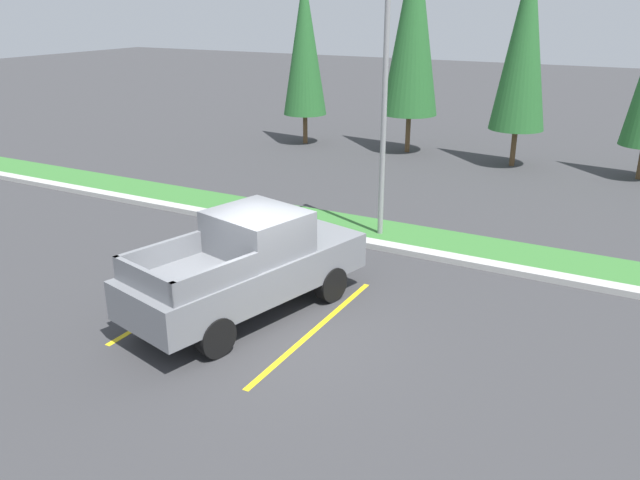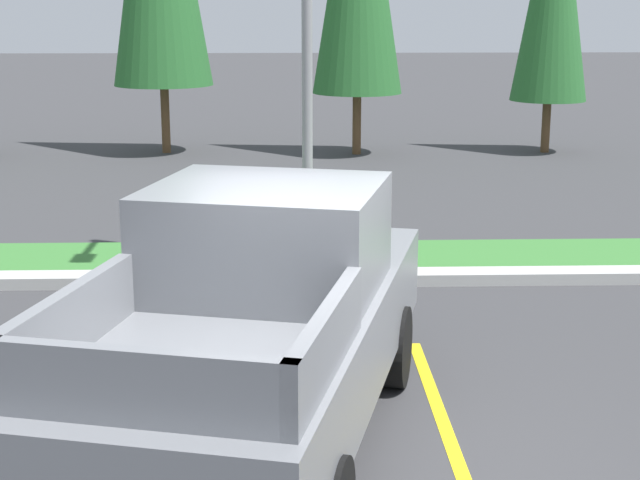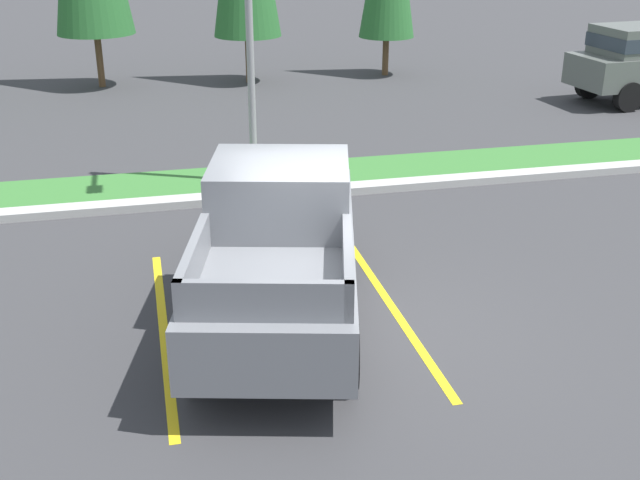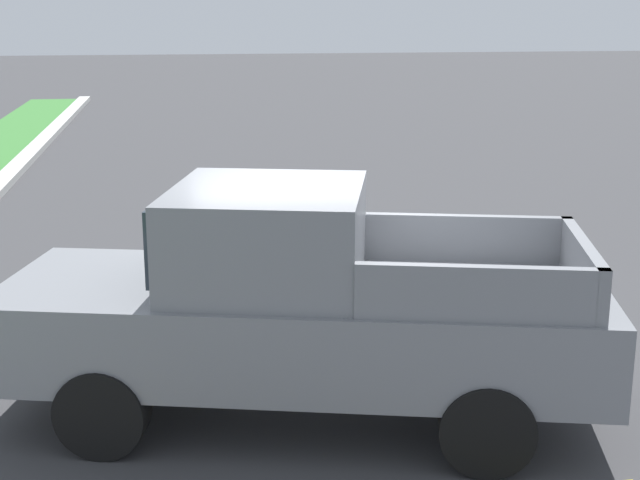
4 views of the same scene
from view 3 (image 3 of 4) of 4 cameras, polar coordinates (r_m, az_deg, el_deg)
ground_plane at (r=10.50m, az=1.43°, el=-6.11°), size 120.00×120.00×0.00m
parking_line_near at (r=10.53m, az=-11.20°, el=-6.46°), size 0.12×4.80×0.01m
parking_line_far at (r=10.99m, az=5.17°, el=-4.75°), size 0.12×4.80×0.01m
curb_strip at (r=14.94m, az=-3.35°, el=3.29°), size 56.00×0.40×0.15m
grass_median at (r=15.98m, az=-4.03°, el=4.43°), size 56.00×1.80×0.06m
pickup_truck_main at (r=10.24m, az=-2.92°, el=-0.42°), size 3.10×5.52×2.10m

